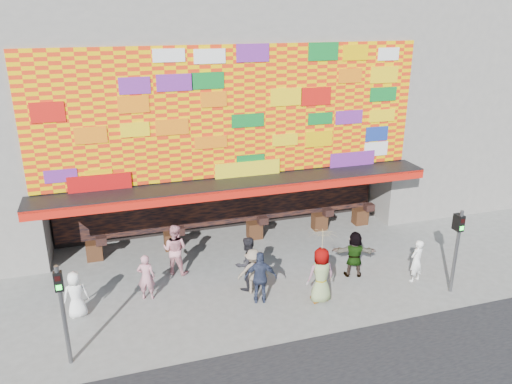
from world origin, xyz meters
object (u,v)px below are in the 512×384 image
ped_g (321,275)px  ped_h (416,261)px  ped_e (261,277)px  ped_f (354,254)px  ped_a (76,295)px  signal_left (62,304)px  ped_d (253,271)px  ped_b (146,277)px  parasol (323,243)px  ped_c (247,264)px  signal_right (457,243)px  ped_i (175,249)px

ped_g → ped_h: 3.79m
ped_e → ped_f: bearing=-155.7°
ped_a → ped_f: (9.54, -0.29, 0.09)m
signal_left → ped_d: size_ratio=1.85×
ped_f → ped_h: size_ratio=1.09×
ped_b → parasol: parasol is taller
signal_left → ped_d: signal_left is taller
ped_c → ped_e: ped_c is taller
ped_a → ped_e: ped_e is taller
signal_right → parasol: (-4.56, 0.80, 0.28)m
ped_a → ped_i: 3.87m
ped_g → parasol: parasol is taller
ped_e → ped_h: size_ratio=1.15×
ped_h → parasol: 4.02m
ped_b → ped_d: size_ratio=1.00×
ped_b → ped_h: 9.41m
ped_b → ped_g: ped_g is taller
ped_b → parasol: bearing=176.5°
ped_i → signal_right: bearing=-174.5°
signal_left → signal_right: same height
signal_left → signal_right: (12.40, 0.00, 0.00)m
ped_d → ped_c: bearing=-57.8°
ped_i → ped_f: bearing=-168.7°
signal_left → ped_i: bearing=49.2°
signal_right → ped_f: 3.50m
parasol → ped_a: bearing=169.1°
ped_a → ped_f: bearing=174.1°
parasol → signal_right: bearing=-9.9°
signal_left → ped_i: 5.52m
ped_f → ped_g: size_ratio=0.90×
ped_b → ped_f: 7.36m
ped_c → ped_i: (-2.20, 1.84, -0.01)m
signal_left → ped_e: bearing=12.6°
ped_i → parasol: 5.55m
ped_d → ped_i: ped_i is taller
signal_left → ped_b: bearing=48.3°
ped_f → ped_h: 2.17m
signal_left → ped_a: (0.16, 2.28, -1.08)m
signal_right → ped_i: signal_right is taller
ped_e → ped_f: (3.77, 0.66, -0.05)m
ped_f → ped_i: (-6.15, 2.13, 0.09)m
signal_left → parasol: size_ratio=1.64×
ped_a → ped_g: bearing=164.9°
ped_a → signal_right: bearing=165.2°
ped_c → signal_right: bearing=140.2°
ped_a → parasol: size_ratio=0.85×
ped_d → ped_h: ped_d is taller
signal_left → parasol: (7.84, 0.80, 0.28)m
ped_c → ped_i: size_ratio=1.01×
ped_e → ped_i: ped_i is taller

